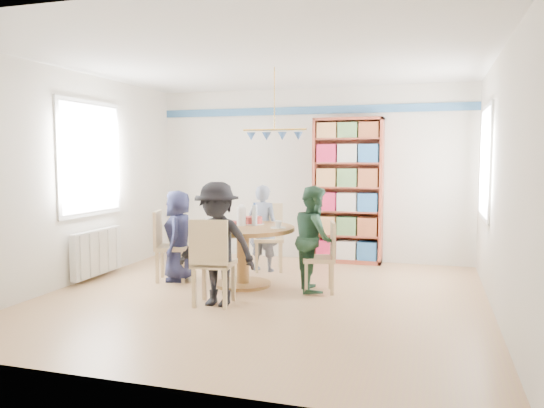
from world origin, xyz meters
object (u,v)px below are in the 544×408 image
at_px(chair_far, 268,233).
at_px(bookshelf, 348,192).
at_px(dining_table, 243,242).
at_px(chair_left, 166,242).
at_px(person_left, 178,236).
at_px(person_near, 217,244).
at_px(person_far, 263,228).
at_px(person_right, 314,238).
at_px(chair_near, 212,258).
at_px(radiator, 97,252).
at_px(chair_right, 324,254).

xyz_separation_m(chair_far, bookshelf, (1.01, 0.84, 0.57)).
relative_size(dining_table, bookshelf, 0.59).
relative_size(chair_left, person_left, 0.78).
height_order(dining_table, person_near, person_near).
bearing_deg(chair_far, person_near, -89.22).
relative_size(chair_far, person_far, 0.77).
bearing_deg(person_right, chair_left, 71.80).
height_order(person_left, person_near, person_near).
relative_size(person_near, bookshelf, 0.61).
bearing_deg(chair_left, chair_near, -42.23).
height_order(person_far, bookshelf, bookshelf).
distance_m(chair_near, person_left, 1.36).
distance_m(person_far, bookshelf, 1.50).
xyz_separation_m(chair_left, chair_near, (1.06, -0.96, 0.02)).
height_order(chair_left, person_right, person_right).
bearing_deg(chair_near, person_left, 131.92).
height_order(dining_table, bookshelf, bookshelf).
relative_size(radiator, dining_table, 0.77).
xyz_separation_m(chair_left, person_far, (1.03, 0.93, 0.11)).
xyz_separation_m(radiator, person_right, (2.93, 0.19, 0.29)).
bearing_deg(radiator, chair_far, 30.71).
xyz_separation_m(chair_near, person_right, (0.91, 1.01, 0.11)).
distance_m(chair_left, bookshelf, 2.88).
bearing_deg(person_far, bookshelf, -130.24).
bearing_deg(dining_table, person_left, 178.72).
distance_m(chair_left, person_far, 1.40).
height_order(chair_far, person_left, person_left).
distance_m(chair_far, person_far, 0.16).
height_order(dining_table, chair_right, chair_right).
bearing_deg(radiator, person_left, 9.70).
xyz_separation_m(chair_right, chair_near, (-1.04, -0.96, 0.06)).
bearing_deg(person_far, chair_right, 146.21).
height_order(chair_left, person_near, person_near).
distance_m(chair_left, person_near, 1.43).
distance_m(chair_near, person_far, 1.90).
distance_m(chair_right, person_far, 1.43).
height_order(radiator, chair_right, chair_right).
relative_size(chair_near, person_right, 0.75).
xyz_separation_m(dining_table, chair_near, (0.00, -0.99, -0.03)).
height_order(radiator, person_left, person_left).
bearing_deg(person_far, dining_table, 98.89).
xyz_separation_m(radiator, person_left, (1.11, 0.19, 0.24)).
bearing_deg(person_left, chair_far, 122.10).
xyz_separation_m(person_right, person_far, (-0.94, 0.89, -0.02)).
distance_m(chair_right, person_near, 1.37).
height_order(chair_right, bookshelf, bookshelf).
bearing_deg(dining_table, chair_far, 89.19).
bearing_deg(chair_near, chair_right, 42.69).
xyz_separation_m(dining_table, person_near, (0.04, -0.93, 0.12)).
relative_size(chair_far, chair_near, 0.99).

